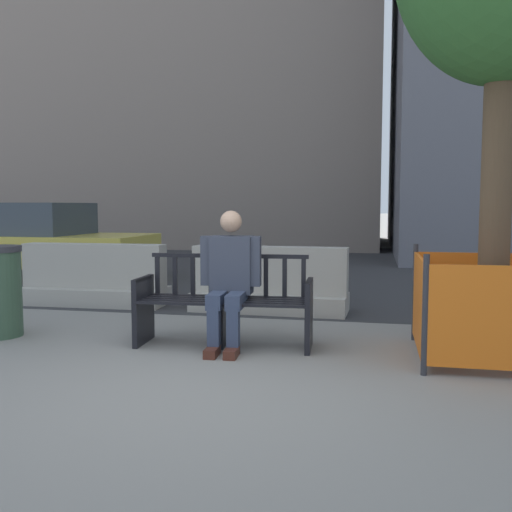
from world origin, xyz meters
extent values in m
plane|color=gray|center=(0.00, 0.00, 0.00)|extent=(200.00, 200.00, 0.00)
cube|color=#333335|center=(0.00, 8.70, 0.00)|extent=(120.00, 12.00, 0.01)
cube|color=black|center=(-0.89, 1.25, 0.33)|extent=(0.08, 0.51, 0.66)
cube|color=black|center=(0.75, 1.34, 0.33)|extent=(0.08, 0.51, 0.66)
cube|color=black|center=(-0.07, 1.30, 0.22)|extent=(0.06, 0.33, 0.45)
cube|color=black|center=(-0.06, 1.07, 0.45)|extent=(1.60, 0.16, 0.02)
cube|color=black|center=(-0.07, 1.18, 0.45)|extent=(1.60, 0.16, 0.02)
cube|color=black|center=(-0.07, 1.30, 0.45)|extent=(1.60, 0.16, 0.02)
cube|color=black|center=(-0.08, 1.41, 0.45)|extent=(1.60, 0.16, 0.02)
cube|color=black|center=(-0.08, 1.53, 0.45)|extent=(1.60, 0.16, 0.02)
cube|color=black|center=(-0.08, 1.54, 0.86)|extent=(1.60, 0.12, 0.04)
cube|color=black|center=(-0.83, 1.50, 0.65)|extent=(0.05, 0.03, 0.38)
cube|color=black|center=(-0.65, 1.51, 0.65)|extent=(0.05, 0.03, 0.38)
cube|color=black|center=(-0.46, 1.52, 0.65)|extent=(0.05, 0.03, 0.38)
cube|color=black|center=(-0.27, 1.53, 0.65)|extent=(0.05, 0.03, 0.38)
cube|color=black|center=(-0.08, 1.54, 0.65)|extent=(0.05, 0.03, 0.38)
cube|color=black|center=(0.10, 1.55, 0.65)|extent=(0.05, 0.03, 0.38)
cube|color=black|center=(0.29, 1.56, 0.65)|extent=(0.05, 0.03, 0.38)
cube|color=black|center=(0.48, 1.57, 0.65)|extent=(0.05, 0.03, 0.38)
cube|color=black|center=(0.66, 1.58, 0.65)|extent=(0.05, 0.03, 0.38)
cube|color=black|center=(-0.89, 1.23, 0.65)|extent=(0.07, 0.46, 0.03)
cube|color=black|center=(0.75, 1.32, 0.65)|extent=(0.07, 0.46, 0.03)
cube|color=#383D4C|center=(-0.02, 1.37, 0.79)|extent=(0.41, 0.26, 0.56)
sphere|color=tan|center=(-0.01, 1.35, 1.21)|extent=(0.21, 0.21, 0.21)
cube|color=#333D56|center=(-0.09, 1.14, 0.48)|extent=(0.16, 0.45, 0.14)
cube|color=#333D56|center=(0.09, 1.15, 0.48)|extent=(0.16, 0.45, 0.14)
cube|color=#333D56|center=(-0.08, 0.97, 0.23)|extent=(0.12, 0.12, 0.45)
cube|color=#333D56|center=(0.10, 0.98, 0.23)|extent=(0.12, 0.12, 0.45)
cube|color=#4C2319|center=(-0.08, 0.89, 0.04)|extent=(0.12, 0.27, 0.08)
cube|color=#4C2319|center=(0.10, 0.90, 0.04)|extent=(0.12, 0.27, 0.08)
cube|color=#383D4C|center=(-0.26, 1.33, 0.83)|extent=(0.10, 0.12, 0.48)
cube|color=#383D4C|center=(0.23, 1.35, 0.83)|extent=(0.10, 0.12, 0.48)
cube|color=#ADA89E|center=(0.02, 3.18, 0.12)|extent=(2.02, 0.75, 0.24)
cube|color=#ADA89E|center=(0.02, 3.18, 0.54)|extent=(2.01, 0.37, 0.60)
cube|color=#ADA89E|center=(-2.44, 3.20, 0.12)|extent=(2.01, 0.72, 0.24)
cube|color=#ADA89E|center=(-2.44, 3.20, 0.54)|extent=(2.01, 0.34, 0.60)
cylinder|color=brown|center=(2.37, 1.31, 1.46)|extent=(0.26, 0.26, 2.92)
cylinder|color=#2D2D33|center=(1.75, 0.69, 0.49)|extent=(0.05, 0.05, 0.98)
cylinder|color=#2D2D33|center=(1.75, 1.93, 0.49)|extent=(0.05, 0.05, 0.98)
cube|color=orange|center=(2.37, 0.69, 0.49)|extent=(1.24, 0.03, 0.82)
cube|color=orange|center=(2.37, 1.93, 0.49)|extent=(1.24, 0.03, 0.82)
cube|color=orange|center=(1.75, 1.31, 0.49)|extent=(0.03, 1.24, 0.82)
cube|color=#DBC64C|center=(-5.17, 5.74, 0.54)|extent=(4.73, 1.94, 0.56)
cube|color=#38424C|center=(-5.35, 5.74, 1.12)|extent=(2.51, 1.69, 0.60)
cylinder|color=black|center=(-3.71, 6.65, 0.32)|extent=(0.64, 0.23, 0.64)
cylinder|color=black|center=(-3.70, 4.85, 0.32)|extent=(0.64, 0.23, 0.64)
camera|label=1|loc=(1.35, -3.98, 1.36)|focal=40.00mm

